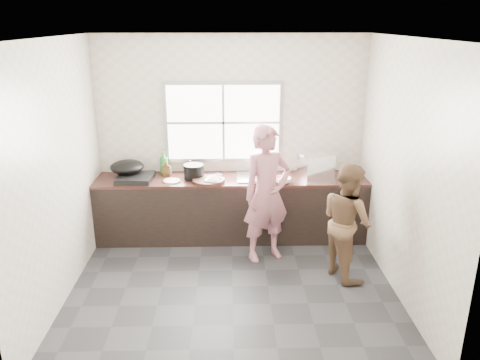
{
  "coord_description": "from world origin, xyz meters",
  "views": [
    {
      "loc": [
        -0.03,
        -4.61,
        2.86
      ],
      "look_at": [
        0.1,
        0.65,
        1.05
      ],
      "focal_mm": 35.0,
      "sensor_mm": 36.0,
      "label": 1
    }
  ],
  "objects_px": {
    "black_pot": "(194,172)",
    "bottle_brown_tall": "(166,168)",
    "pot_lid_right": "(141,173)",
    "plate_food": "(172,181)",
    "wok": "(127,167)",
    "pot_lid_left": "(146,175)",
    "bowl_crabs": "(282,181)",
    "glass_jar": "(169,170)",
    "bottle_brown_short": "(190,167)",
    "bowl_mince": "(215,181)",
    "person_side": "(347,221)",
    "cutting_board": "(209,181)",
    "dish_rack": "(316,165)",
    "burner": "(135,178)",
    "bowl_held": "(258,180)",
    "woman": "(267,198)",
    "bottle_green": "(164,162)"
  },
  "relations": [
    {
      "from": "bottle_brown_tall",
      "to": "bottle_brown_short",
      "type": "distance_m",
      "value": 0.33
    },
    {
      "from": "cutting_board",
      "to": "dish_rack",
      "type": "height_order",
      "value": "dish_rack"
    },
    {
      "from": "woman",
      "to": "bottle_green",
      "type": "relative_size",
      "value": 5.08
    },
    {
      "from": "black_pot",
      "to": "wok",
      "type": "height_order",
      "value": "wok"
    },
    {
      "from": "woman",
      "to": "bottle_brown_short",
      "type": "relative_size",
      "value": 9.52
    },
    {
      "from": "bottle_brown_short",
      "to": "burner",
      "type": "bearing_deg",
      "value": -157.05
    },
    {
      "from": "black_pot",
      "to": "pot_lid_right",
      "type": "distance_m",
      "value": 0.78
    },
    {
      "from": "woman",
      "to": "burner",
      "type": "distance_m",
      "value": 1.77
    },
    {
      "from": "bowl_held",
      "to": "black_pot",
      "type": "relative_size",
      "value": 0.81
    },
    {
      "from": "black_pot",
      "to": "bottle_green",
      "type": "height_order",
      "value": "bottle_green"
    },
    {
      "from": "bowl_crabs",
      "to": "glass_jar",
      "type": "xyz_separation_m",
      "value": [
        -1.51,
        0.43,
        0.02
      ]
    },
    {
      "from": "bowl_crabs",
      "to": "plate_food",
      "type": "bearing_deg",
      "value": 176.73
    },
    {
      "from": "bowl_held",
      "to": "bottle_brown_short",
      "type": "relative_size",
      "value": 1.29
    },
    {
      "from": "bottle_brown_tall",
      "to": "pot_lid_right",
      "type": "distance_m",
      "value": 0.39
    },
    {
      "from": "wok",
      "to": "pot_lid_right",
      "type": "bearing_deg",
      "value": 45.93
    },
    {
      "from": "bowl_mince",
      "to": "woman",
      "type": "bearing_deg",
      "value": -31.09
    },
    {
      "from": "black_pot",
      "to": "dish_rack",
      "type": "relative_size",
      "value": 0.64
    },
    {
      "from": "glass_jar",
      "to": "pot_lid_right",
      "type": "distance_m",
      "value": 0.39
    },
    {
      "from": "plate_food",
      "to": "burner",
      "type": "relative_size",
      "value": 0.49
    },
    {
      "from": "glass_jar",
      "to": "wok",
      "type": "bearing_deg",
      "value": -164.22
    },
    {
      "from": "bottle_brown_tall",
      "to": "pot_lid_right",
      "type": "height_order",
      "value": "bottle_brown_tall"
    },
    {
      "from": "person_side",
      "to": "bottle_brown_short",
      "type": "relative_size",
      "value": 8.21
    },
    {
      "from": "bowl_held",
      "to": "bottle_brown_tall",
      "type": "xyz_separation_m",
      "value": [
        -1.21,
        0.33,
        0.07
      ]
    },
    {
      "from": "bottle_brown_tall",
      "to": "dish_rack",
      "type": "xyz_separation_m",
      "value": [
        2.01,
        -0.08,
        0.06
      ]
    },
    {
      "from": "glass_jar",
      "to": "woman",
      "type": "bearing_deg",
      "value": -32.8
    },
    {
      "from": "bowl_mince",
      "to": "bowl_held",
      "type": "xyz_separation_m",
      "value": [
        0.56,
        0.0,
        0.0
      ]
    },
    {
      "from": "bowl_crabs",
      "to": "bottle_brown_short",
      "type": "bearing_deg",
      "value": 160.21
    },
    {
      "from": "plate_food",
      "to": "wok",
      "type": "relative_size",
      "value": 0.49
    },
    {
      "from": "black_pot",
      "to": "bottle_brown_tall",
      "type": "height_order",
      "value": "bottle_brown_tall"
    },
    {
      "from": "woman",
      "to": "wok",
      "type": "distance_m",
      "value": 1.95
    },
    {
      "from": "plate_food",
      "to": "wok",
      "type": "bearing_deg",
      "value": 161.83
    },
    {
      "from": "bottle_green",
      "to": "wok",
      "type": "bearing_deg",
      "value": -161.87
    },
    {
      "from": "bottle_brown_tall",
      "to": "glass_jar",
      "type": "height_order",
      "value": "bottle_brown_tall"
    },
    {
      "from": "bowl_mince",
      "to": "plate_food",
      "type": "xyz_separation_m",
      "value": [
        -0.56,
        0.08,
        -0.02
      ]
    },
    {
      "from": "bottle_brown_tall",
      "to": "black_pot",
      "type": "bearing_deg",
      "value": -19.57
    },
    {
      "from": "bowl_mince",
      "to": "black_pot",
      "type": "relative_size",
      "value": 0.88
    },
    {
      "from": "plate_food",
      "to": "woman",
      "type": "bearing_deg",
      "value": -21.37
    },
    {
      "from": "black_pot",
      "to": "bottle_brown_short",
      "type": "height_order",
      "value": "black_pot"
    },
    {
      "from": "bowl_mince",
      "to": "bottle_brown_short",
      "type": "relative_size",
      "value": 1.4
    },
    {
      "from": "glass_jar",
      "to": "pot_lid_right",
      "type": "xyz_separation_m",
      "value": [
        -0.39,
        0.01,
        -0.04
      ]
    },
    {
      "from": "bowl_mince",
      "to": "bottle_green",
      "type": "xyz_separation_m",
      "value": [
        -0.7,
        0.44,
        0.13
      ]
    },
    {
      "from": "person_side",
      "to": "wok",
      "type": "distance_m",
      "value": 2.94
    },
    {
      "from": "bottle_brown_short",
      "to": "pot_lid_left",
      "type": "distance_m",
      "value": 0.61
    },
    {
      "from": "woman",
      "to": "person_side",
      "type": "xyz_separation_m",
      "value": [
        0.89,
        -0.44,
        -0.11
      ]
    },
    {
      "from": "pot_lid_left",
      "to": "pot_lid_right",
      "type": "distance_m",
      "value": 0.13
    },
    {
      "from": "pot_lid_left",
      "to": "woman",
      "type": "bearing_deg",
      "value": -24.69
    },
    {
      "from": "bowl_mince",
      "to": "bottle_brown_short",
      "type": "height_order",
      "value": "bottle_brown_short"
    },
    {
      "from": "woman",
      "to": "glass_jar",
      "type": "height_order",
      "value": "woman"
    },
    {
      "from": "bottle_green",
      "to": "pot_lid_right",
      "type": "height_order",
      "value": "bottle_green"
    },
    {
      "from": "bottle_green",
      "to": "wok",
      "type": "height_order",
      "value": "bottle_green"
    }
  ]
}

